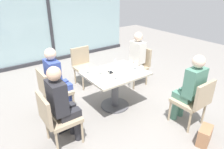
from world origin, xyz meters
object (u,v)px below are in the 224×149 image
at_px(chair_far_right, 138,64).
at_px(wine_glass_1, 116,72).
at_px(wine_glass_2, 118,65).
at_px(chair_front_right, 194,100).
at_px(cell_phone_on_table, 110,72).
at_px(person_side_end, 62,102).
at_px(chair_side_end, 56,116).
at_px(handbag_1, 65,122).
at_px(wine_glass_4, 87,67).
at_px(wine_glass_0, 109,68).
at_px(dining_table_main, 115,82).
at_px(wine_glass_5, 100,68).
at_px(chair_far_left, 52,89).
at_px(person_front_right, 191,87).
at_px(person_far_left, 57,78).
at_px(coffee_cup, 142,69).
at_px(wine_glass_3, 136,63).
at_px(wine_glass_6, 115,61).
at_px(handbag_0, 205,136).
at_px(person_far_right, 135,57).

height_order(chair_far_right, wine_glass_1, wine_glass_1).
height_order(chair_far_right, wine_glass_2, wine_glass_2).
distance_m(chair_front_right, cell_phone_on_table, 1.53).
distance_m(chair_front_right, person_side_end, 2.11).
xyz_separation_m(chair_side_end, cell_phone_on_table, (1.24, 0.39, 0.24)).
height_order(wine_glass_1, cell_phone_on_table, wine_glass_1).
bearing_deg(chair_far_right, handbag_1, -165.70).
bearing_deg(wine_glass_4, wine_glass_0, -44.50).
relative_size(chair_far_right, wine_glass_2, 4.70).
bearing_deg(dining_table_main, wine_glass_5, 164.06).
distance_m(chair_far_left, cell_phone_on_table, 1.10).
bearing_deg(chair_side_end, person_front_right, -21.82).
relative_size(dining_table_main, person_far_left, 0.88).
bearing_deg(wine_glass_2, coffee_cup, -31.51).
bearing_deg(wine_glass_3, wine_glass_6, 129.31).
distance_m(chair_far_left, wine_glass_6, 1.29).
distance_m(chair_far_right, wine_glass_6, 1.02).
bearing_deg(wine_glass_3, wine_glass_5, 164.52).
height_order(person_side_end, wine_glass_3, person_side_end).
height_order(chair_front_right, coffee_cup, chair_front_right).
relative_size(person_front_right, wine_glass_4, 6.81).
xyz_separation_m(wine_glass_2, handbag_0, (0.42, -1.63, -0.72)).
xyz_separation_m(dining_table_main, handbag_0, (0.48, -1.63, -0.39)).
distance_m(wine_glass_4, coffee_cup, 1.02).
relative_size(wine_glass_2, coffee_cup, 2.06).
height_order(chair_side_end, person_front_right, person_front_right).
distance_m(wine_glass_3, wine_glass_5, 0.70).
relative_size(person_far_left, cell_phone_on_table, 8.75).
relative_size(wine_glass_0, handbag_1, 0.62).
bearing_deg(chair_side_end, wine_glass_6, 19.73).
height_order(chair_far_right, coffee_cup, chair_far_right).
distance_m(person_far_left, coffee_cup, 1.57).
bearing_deg(wine_glass_4, wine_glass_3, -23.77).
bearing_deg(coffee_cup, chair_far_right, 50.09).
bearing_deg(person_front_right, person_far_right, 81.42).
bearing_deg(wine_glass_3, person_far_right, 47.72).
relative_size(chair_front_right, person_far_right, 0.69).
xyz_separation_m(coffee_cup, handbag_1, (-1.55, 0.17, -0.64)).
bearing_deg(wine_glass_3, chair_front_right, -75.19).
relative_size(chair_far_right, cell_phone_on_table, 6.04).
relative_size(wine_glass_3, wine_glass_4, 1.00).
distance_m(wine_glass_5, handbag_1, 1.10).
xyz_separation_m(chair_far_left, wine_glass_0, (0.90, -0.51, 0.37)).
bearing_deg(cell_phone_on_table, person_front_right, -45.36).
bearing_deg(wine_glass_1, wine_glass_2, 47.52).
height_order(person_far_left, handbag_0, person_far_left).
height_order(chair_side_end, person_far_right, person_far_right).
xyz_separation_m(person_far_left, person_far_right, (1.89, 0.00, 0.00)).
relative_size(chair_side_end, wine_glass_2, 4.70).
bearing_deg(wine_glass_3, cell_phone_on_table, 159.18).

